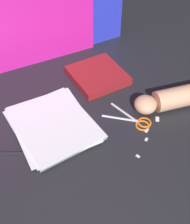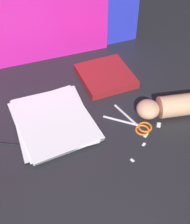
% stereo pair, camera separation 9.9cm
% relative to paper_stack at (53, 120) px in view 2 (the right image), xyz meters
% --- Properties ---
extents(ground_plane, '(6.00, 6.00, 0.00)m').
position_rel_paper_stack_xyz_m(ground_plane, '(0.10, -0.03, -0.01)').
color(ground_plane, black).
extents(paper_stack, '(0.28, 0.33, 0.02)m').
position_rel_paper_stack_xyz_m(paper_stack, '(0.00, 0.00, 0.00)').
color(paper_stack, white).
rests_on(paper_stack, ground_plane).
extents(book_closed, '(0.21, 0.22, 0.03)m').
position_rel_paper_stack_xyz_m(book_closed, '(0.28, 0.16, 0.01)').
color(book_closed, maroon).
rests_on(book_closed, ground_plane).
extents(scissors, '(0.16, 0.19, 0.01)m').
position_rel_paper_stack_xyz_m(scissors, '(0.27, -0.13, -0.00)').
color(scissors, silver).
rests_on(scissors, ground_plane).
extents(hand_forearm, '(0.34, 0.15, 0.08)m').
position_rel_paper_stack_xyz_m(hand_forearm, '(0.45, -0.13, 0.03)').
color(hand_forearm, tan).
rests_on(hand_forearm, ground_plane).
extents(paper_scrap_near, '(0.01, 0.02, 0.00)m').
position_rel_paper_stack_xyz_m(paper_scrap_near, '(0.19, -0.26, -0.01)').
color(paper_scrap_near, white).
rests_on(paper_scrap_near, ground_plane).
extents(paper_scrap_mid, '(0.02, 0.02, 0.00)m').
position_rel_paper_stack_xyz_m(paper_scrap_mid, '(0.28, -0.18, -0.01)').
color(paper_scrap_mid, white).
rests_on(paper_scrap_mid, ground_plane).
extents(paper_scrap_far, '(0.03, 0.03, 0.00)m').
position_rel_paper_stack_xyz_m(paper_scrap_far, '(0.35, -0.16, -0.01)').
color(paper_scrap_far, white).
rests_on(paper_scrap_far, ground_plane).
extents(paper_scrap_side, '(0.02, 0.02, 0.00)m').
position_rel_paper_stack_xyz_m(paper_scrap_side, '(0.25, -0.22, -0.01)').
color(paper_scrap_side, white).
rests_on(paper_scrap_side, ground_plane).
extents(pen, '(0.12, 0.07, 0.01)m').
position_rel_paper_stack_xyz_m(pen, '(-0.15, -0.05, -0.01)').
color(pen, black).
rests_on(pen, ground_plane).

